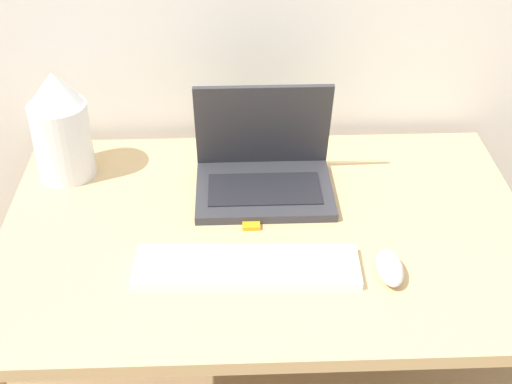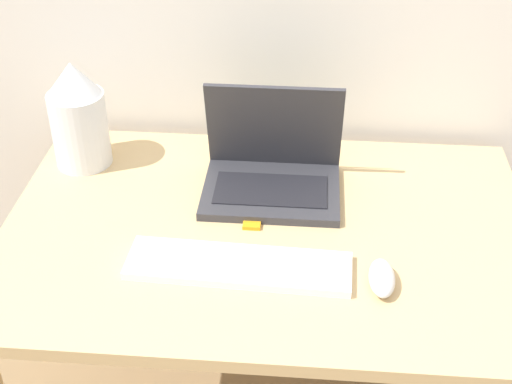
% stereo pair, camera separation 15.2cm
% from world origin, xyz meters
% --- Properties ---
extents(desk, '(1.18, 0.80, 0.71)m').
position_xyz_m(desk, '(0.00, 0.40, 0.62)').
color(desk, tan).
rests_on(desk, ground_plane).
extents(laptop, '(0.32, 0.24, 0.25)m').
position_xyz_m(laptop, '(-0.00, 0.56, 0.76)').
color(laptop, '#333338').
rests_on(laptop, desk).
extents(keyboard, '(0.47, 0.14, 0.02)m').
position_xyz_m(keyboard, '(-0.05, 0.25, 0.72)').
color(keyboard, white).
rests_on(keyboard, desk).
extents(mouse, '(0.05, 0.11, 0.04)m').
position_xyz_m(mouse, '(0.24, 0.23, 0.73)').
color(mouse, silver).
rests_on(mouse, desk).
extents(vase, '(0.14, 0.14, 0.27)m').
position_xyz_m(vase, '(-0.48, 0.63, 0.84)').
color(vase, white).
rests_on(vase, desk).
extents(mp3_player, '(0.04, 0.06, 0.01)m').
position_xyz_m(mp3_player, '(-0.03, 0.41, 0.71)').
color(mp3_player, orange).
rests_on(mp3_player, desk).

